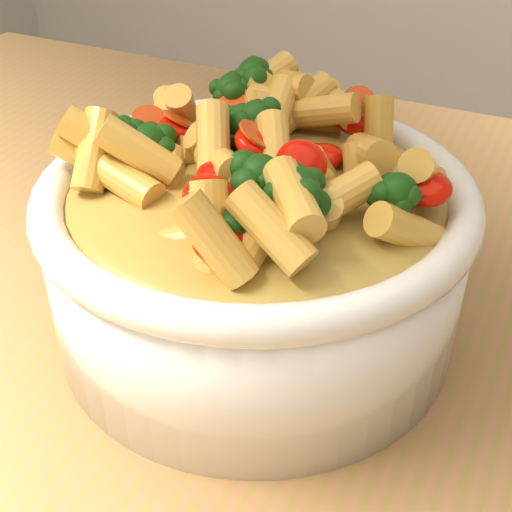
% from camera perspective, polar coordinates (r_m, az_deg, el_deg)
% --- Properties ---
extents(table, '(1.20, 0.80, 0.90)m').
position_cam_1_polar(table, '(0.52, 4.70, -15.84)').
color(table, '#AD784A').
rests_on(table, ground).
extents(serving_bowl, '(0.25, 0.25, 0.11)m').
position_cam_1_polar(serving_bowl, '(0.42, 0.00, 0.15)').
color(serving_bowl, white).
rests_on(serving_bowl, table).
extents(pasta_salad, '(0.20, 0.20, 0.04)m').
position_cam_1_polar(pasta_salad, '(0.39, 0.00, 8.24)').
color(pasta_salad, gold).
rests_on(pasta_salad, serving_bowl).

